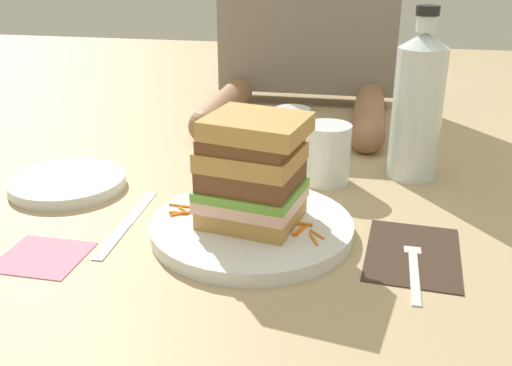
% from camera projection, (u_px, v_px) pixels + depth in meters
% --- Properties ---
extents(ground_plane, '(3.00, 3.00, 0.00)m').
position_uv_depth(ground_plane, '(257.00, 234.00, 0.73)').
color(ground_plane, tan).
extents(main_plate, '(0.26, 0.26, 0.02)m').
position_uv_depth(main_plate, '(251.00, 228.00, 0.72)').
color(main_plate, white).
rests_on(main_plate, ground_plane).
extents(sandwich, '(0.14, 0.12, 0.14)m').
position_uv_depth(sandwich, '(252.00, 172.00, 0.70)').
color(sandwich, tan).
rests_on(sandwich, main_plate).
extents(carrot_shred_0, '(0.02, 0.02, 0.00)m').
position_uv_depth(carrot_shred_0, '(184.00, 210.00, 0.75)').
color(carrot_shred_0, orange).
rests_on(carrot_shred_0, main_plate).
extents(carrot_shred_1, '(0.03, 0.02, 0.00)m').
position_uv_depth(carrot_shred_1, '(181.00, 213.00, 0.74)').
color(carrot_shred_1, orange).
rests_on(carrot_shred_1, main_plate).
extents(carrot_shred_2, '(0.01, 0.03, 0.00)m').
position_uv_depth(carrot_shred_2, '(207.00, 210.00, 0.75)').
color(carrot_shred_2, orange).
rests_on(carrot_shred_2, main_plate).
extents(carrot_shred_3, '(0.02, 0.02, 0.00)m').
position_uv_depth(carrot_shred_3, '(202.00, 216.00, 0.73)').
color(carrot_shred_3, orange).
rests_on(carrot_shred_3, main_plate).
extents(carrot_shred_4, '(0.02, 0.02, 0.00)m').
position_uv_depth(carrot_shred_4, '(200.00, 205.00, 0.76)').
color(carrot_shred_4, orange).
rests_on(carrot_shred_4, main_plate).
extents(carrot_shred_5, '(0.02, 0.02, 0.00)m').
position_uv_depth(carrot_shred_5, '(199.00, 211.00, 0.75)').
color(carrot_shred_5, orange).
rests_on(carrot_shred_5, main_plate).
extents(carrot_shred_6, '(0.01, 0.02, 0.00)m').
position_uv_depth(carrot_shred_6, '(195.00, 204.00, 0.76)').
color(carrot_shred_6, orange).
rests_on(carrot_shred_6, main_plate).
extents(carrot_shred_7, '(0.02, 0.03, 0.00)m').
position_uv_depth(carrot_shred_7, '(197.00, 209.00, 0.75)').
color(carrot_shred_7, orange).
rests_on(carrot_shred_7, main_plate).
extents(carrot_shred_8, '(0.03, 0.01, 0.00)m').
position_uv_depth(carrot_shred_8, '(180.00, 205.00, 0.76)').
color(carrot_shred_8, orange).
rests_on(carrot_shred_8, main_plate).
extents(carrot_shred_9, '(0.02, 0.01, 0.00)m').
position_uv_depth(carrot_shred_9, '(179.00, 212.00, 0.74)').
color(carrot_shred_9, orange).
rests_on(carrot_shred_9, main_plate).
extents(carrot_shred_10, '(0.01, 0.03, 0.00)m').
position_uv_depth(carrot_shred_10, '(302.00, 230.00, 0.70)').
color(carrot_shred_10, orange).
rests_on(carrot_shred_10, main_plate).
extents(carrot_shred_11, '(0.02, 0.01, 0.00)m').
position_uv_depth(carrot_shred_11, '(302.00, 225.00, 0.71)').
color(carrot_shred_11, orange).
rests_on(carrot_shred_11, main_plate).
extents(carrot_shred_12, '(0.01, 0.03, 0.00)m').
position_uv_depth(carrot_shred_12, '(314.00, 239.00, 0.68)').
color(carrot_shred_12, orange).
rests_on(carrot_shred_12, main_plate).
extents(carrot_shred_13, '(0.02, 0.02, 0.00)m').
position_uv_depth(carrot_shred_13, '(317.00, 234.00, 0.69)').
color(carrot_shred_13, orange).
rests_on(carrot_shred_13, main_plate).
extents(carrot_shred_14, '(0.01, 0.02, 0.00)m').
position_uv_depth(carrot_shred_14, '(298.00, 231.00, 0.69)').
color(carrot_shred_14, orange).
rests_on(carrot_shred_14, main_plate).
extents(napkin_dark, '(0.12, 0.16, 0.00)m').
position_uv_depth(napkin_dark, '(413.00, 253.00, 0.68)').
color(napkin_dark, '#38281E').
rests_on(napkin_dark, ground_plane).
extents(fork, '(0.02, 0.17, 0.00)m').
position_uv_depth(fork, '(414.00, 260.00, 0.66)').
color(fork, silver).
rests_on(fork, napkin_dark).
extents(knife, '(0.02, 0.20, 0.00)m').
position_uv_depth(knife, '(126.00, 224.00, 0.75)').
color(knife, silver).
rests_on(knife, ground_plane).
extents(juice_glass, '(0.07, 0.07, 0.09)m').
position_uv_depth(juice_glass, '(327.00, 157.00, 0.87)').
color(juice_glass, white).
rests_on(juice_glass, ground_plane).
extents(water_bottle, '(0.07, 0.07, 0.26)m').
position_uv_depth(water_bottle, '(418.00, 105.00, 0.87)').
color(water_bottle, silver).
rests_on(water_bottle, ground_plane).
extents(empty_tumbler_0, '(0.06, 0.06, 0.08)m').
position_uv_depth(empty_tumbler_0, '(289.00, 131.00, 1.00)').
color(empty_tumbler_0, silver).
rests_on(empty_tumbler_0, ground_plane).
extents(empty_tumbler_1, '(0.08, 0.08, 0.07)m').
position_uv_depth(empty_tumbler_1, '(239.00, 142.00, 0.95)').
color(empty_tumbler_1, silver).
rests_on(empty_tumbler_1, ground_plane).
extents(side_plate, '(0.17, 0.17, 0.02)m').
position_uv_depth(side_plate, '(68.00, 183.00, 0.86)').
color(side_plate, white).
rests_on(side_plate, ground_plane).
extents(napkin_pink, '(0.10, 0.09, 0.00)m').
position_uv_depth(napkin_pink, '(43.00, 256.00, 0.67)').
color(napkin_pink, pink).
rests_on(napkin_pink, ground_plane).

